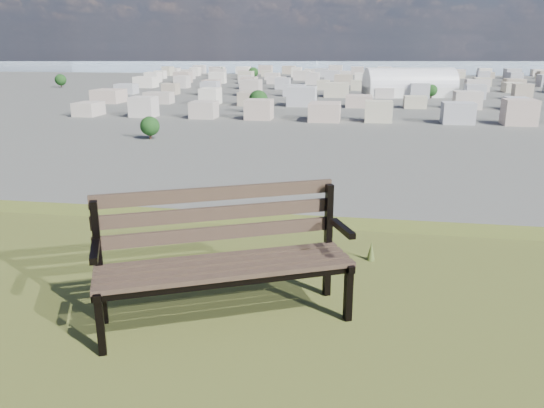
# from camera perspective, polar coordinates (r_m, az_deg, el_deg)

# --- Properties ---
(park_bench) EXTENTS (1.84, 1.25, 0.93)m
(park_bench) POSITION_cam_1_polar(r_m,az_deg,el_deg) (3.80, -5.33, -4.83)
(park_bench) COLOR #463828
(park_bench) RESTS_ON hilltop_mesa
(arena) EXTENTS (52.31, 31.41, 20.63)m
(arena) POSITION_cam_1_polar(r_m,az_deg,el_deg) (311.98, 14.52, 12.02)
(arena) COLOR silver
(arena) RESTS_ON ground
(city_blocks) EXTENTS (395.00, 361.00, 7.00)m
(city_blocks) POSITION_cam_1_polar(r_m,az_deg,el_deg) (396.60, 9.24, 13.00)
(city_blocks) COLOR beige
(city_blocks) RESTS_ON ground
(city_trees) EXTENTS (406.52, 387.20, 9.98)m
(city_trees) POSITION_cam_1_polar(r_m,az_deg,el_deg) (322.49, 4.33, 12.62)
(city_trees) COLOR #311F18
(city_trees) RESTS_ON ground
(bay_water) EXTENTS (2400.00, 700.00, 0.12)m
(bay_water) POSITION_cam_1_polar(r_m,az_deg,el_deg) (901.86, 9.50, 14.66)
(bay_water) COLOR #99AEC2
(bay_water) RESTS_ON ground
(far_hills) EXTENTS (2050.00, 340.00, 60.00)m
(far_hills) POSITION_cam_1_polar(r_m,az_deg,el_deg) (1405.81, 7.05, 16.41)
(far_hills) COLOR #9AAEC0
(far_hills) RESTS_ON ground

